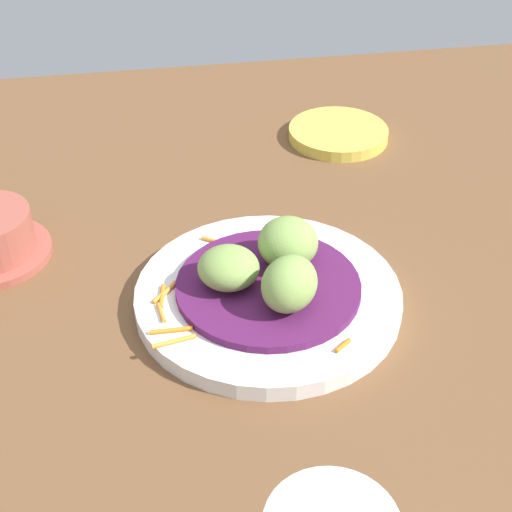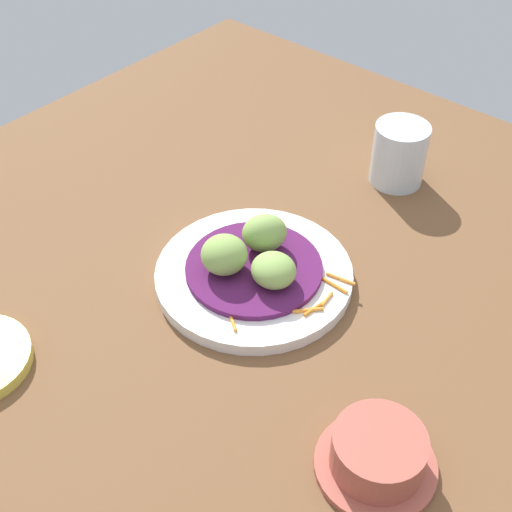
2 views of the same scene
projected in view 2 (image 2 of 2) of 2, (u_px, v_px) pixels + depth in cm
name	position (u px, v px, depth cm)	size (l,w,h in cm)	color
table_surface	(258.00, 292.00, 85.08)	(110.00, 110.00, 2.00)	brown
main_plate	(254.00, 275.00, 84.68)	(24.17, 24.17, 1.61)	white
cabbage_bed	(254.00, 268.00, 83.88)	(16.71, 16.71, 0.78)	#51194C
carrot_garnish	(309.00, 293.00, 81.03)	(18.11, 16.47, 0.40)	orange
guac_scoop_left	(224.00, 255.00, 81.67)	(5.58, 5.51, 4.60)	#84A851
guac_scoop_center	(273.00, 271.00, 80.35)	(5.22, 5.50, 3.61)	#84A851
guac_scoop_right	(264.00, 233.00, 84.43)	(4.63, 5.55, 4.79)	#84A851
terracotta_bowl	(378.00, 455.00, 64.76)	(11.78, 11.78, 4.94)	#A85142
water_glass	(399.00, 154.00, 97.53)	(7.68, 7.68, 8.92)	silver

